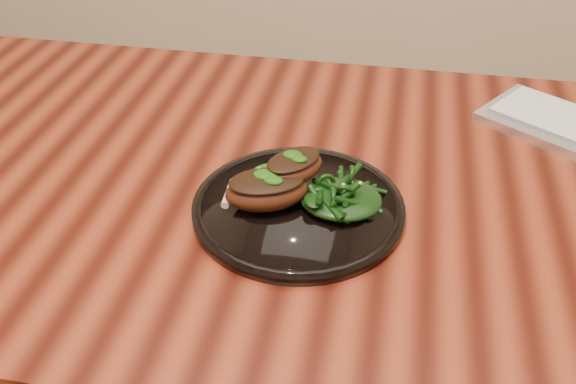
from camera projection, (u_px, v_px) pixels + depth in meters
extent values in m
cube|color=#380E07|center=(348.00, 195.00, 0.92)|extent=(1.60, 0.80, 0.04)
cylinder|color=#33130B|center=(45.00, 205.00, 1.52)|extent=(0.06, 0.06, 0.71)
cylinder|color=black|center=(298.00, 208.00, 0.85)|extent=(0.28, 0.28, 0.02)
torus|color=black|center=(298.00, 207.00, 0.85)|extent=(0.28, 0.28, 0.01)
cylinder|color=black|center=(298.00, 205.00, 0.85)|extent=(0.19, 0.19, 0.00)
ellipsoid|color=#481D0D|center=(267.00, 191.00, 0.83)|extent=(0.13, 0.11, 0.04)
ellipsoid|color=black|center=(266.00, 181.00, 0.82)|extent=(0.11, 0.09, 0.01)
cylinder|color=beige|center=(229.00, 193.00, 0.84)|extent=(0.01, 0.05, 0.01)
ellipsoid|color=#0F4307|center=(266.00, 177.00, 0.82)|extent=(0.03, 0.02, 0.01)
ellipsoid|color=#481D0D|center=(293.00, 168.00, 0.85)|extent=(0.10, 0.11, 0.03)
ellipsoid|color=black|center=(293.00, 160.00, 0.84)|extent=(0.09, 0.10, 0.01)
cylinder|color=beige|center=(264.00, 179.00, 0.84)|extent=(0.03, 0.04, 0.01)
ellipsoid|color=#0F4307|center=(293.00, 156.00, 0.84)|extent=(0.03, 0.02, 0.01)
ellipsoid|color=#0F4307|center=(281.00, 174.00, 0.90)|extent=(0.08, 0.05, 0.01)
ellipsoid|color=black|center=(341.00, 199.00, 0.83)|extent=(0.11, 0.09, 0.02)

